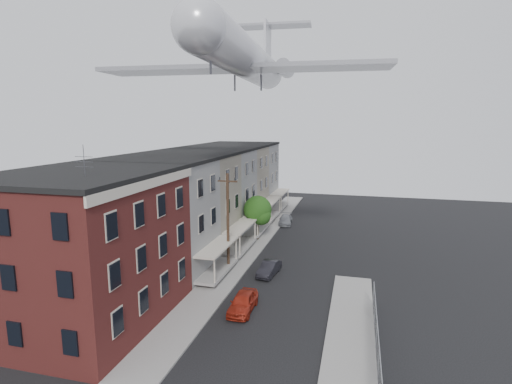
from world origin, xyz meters
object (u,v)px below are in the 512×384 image
car_mid (269,268)px  utility_pole (228,221)px  street_tree (259,211)px  car_far (286,220)px  car_near (243,302)px  airplane (247,59)px

car_mid → utility_pole: bearing=-172.8°
street_tree → car_far: 8.71m
car_near → airplane: size_ratio=0.13×
street_tree → car_mid: 10.87m
street_tree → car_near: size_ratio=1.31×
car_near → airplane: airplane is taller
utility_pole → car_near: bearing=-64.1°
car_near → car_mid: size_ratio=1.09×
airplane → utility_pole: bearing=-95.8°
utility_pole → airplane: (0.48, 4.76, 14.59)m
street_tree → car_near: (3.18, -17.14, -2.77)m
car_near → car_far: car_near is taller
car_far → airplane: airplane is taller
car_mid → car_far: 18.04m
car_near → car_far: size_ratio=0.97×
utility_pole → car_mid: 5.57m
street_tree → airplane: airplane is taller
street_tree → utility_pole: bearing=-91.9°
street_tree → car_near: 17.65m
car_near → car_mid: bearing=87.1°
car_mid → car_far: size_ratio=0.89×
street_tree → airplane: bearing=-88.3°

